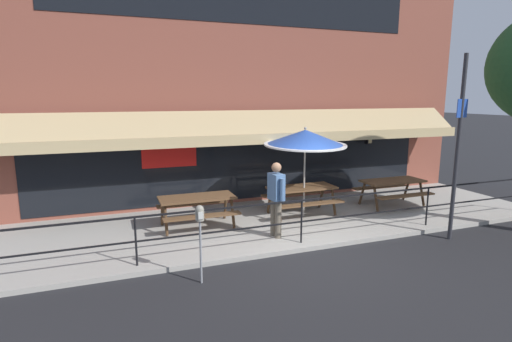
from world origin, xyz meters
TOP-DOWN VIEW (x-y plane):
  - ground_plane at (0.00, 0.00)m, footprint 120.00×120.00m
  - patio_deck at (0.00, 2.00)m, footprint 15.00×4.00m
  - restaurant_building at (0.00, 4.23)m, footprint 15.00×1.60m
  - patio_railing at (0.00, 0.30)m, footprint 13.84×0.04m
  - picnic_table_left at (-1.89, 2.13)m, footprint 1.80×1.42m
  - picnic_table_centre at (0.96, 2.20)m, footprint 1.80×1.42m
  - picnic_table_right at (3.82, 2.05)m, footprint 1.80×1.42m
  - patio_umbrella_centre at (0.96, 2.06)m, footprint 2.14×2.14m
  - pedestrian_walking at (-0.37, 0.85)m, footprint 0.28×0.62m
  - parking_meter_near at (-2.42, -0.63)m, footprint 0.15×0.16m
  - street_sign_pole at (3.44, -0.45)m, footprint 0.28×0.09m

SIDE VIEW (x-z plane):
  - ground_plane at x=0.00m, z-range 0.00..0.00m
  - patio_deck at x=0.00m, z-range 0.00..0.10m
  - picnic_table_left at x=-1.89m, z-range 0.33..1.08m
  - picnic_table_centre at x=0.96m, z-range 0.33..1.08m
  - picnic_table_right at x=3.82m, z-range 0.33..1.08m
  - patio_railing at x=0.00m, z-range 0.32..1.28m
  - pedestrian_walking at x=-0.37m, z-range 0.20..1.91m
  - parking_meter_near at x=-2.42m, z-range 0.44..1.86m
  - street_sign_pole at x=3.44m, z-range 0.06..4.21m
  - patio_umbrella_centre at x=0.96m, z-range 0.99..3.37m
  - restaurant_building at x=0.00m, z-range -0.03..8.43m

